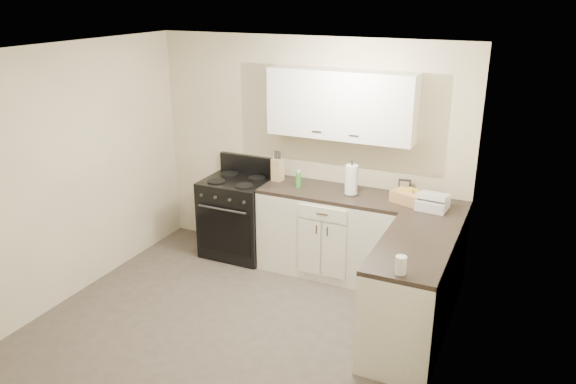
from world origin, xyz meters
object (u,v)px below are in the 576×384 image
at_px(wicker_basket, 410,197).
at_px(countertop_grill, 433,204).
at_px(knife_block, 278,170).
at_px(paper_towel, 351,180).
at_px(stove, 238,217).

height_order(wicker_basket, countertop_grill, wicker_basket).
relative_size(knife_block, paper_towel, 0.80).
bearing_deg(countertop_grill, knife_block, 179.86).
bearing_deg(countertop_grill, stove, -176.24).
bearing_deg(knife_block, wicker_basket, 4.05).
distance_m(knife_block, countertop_grill, 1.75).
relative_size(stove, wicker_basket, 2.66).
bearing_deg(wicker_basket, knife_block, 177.01).
xyz_separation_m(wicker_basket, countertop_grill, (0.24, -0.07, -0.01)).
relative_size(stove, paper_towel, 2.87).
xyz_separation_m(paper_towel, countertop_grill, (0.85, -0.07, -0.11)).
height_order(stove, knife_block, knife_block).
bearing_deg(paper_towel, wicker_basket, 0.91).
relative_size(wicker_basket, countertop_grill, 1.22).
bearing_deg(knife_block, paper_towel, 1.37).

